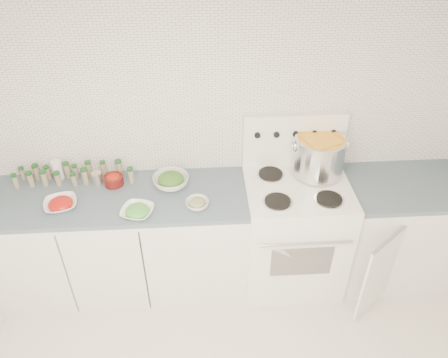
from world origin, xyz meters
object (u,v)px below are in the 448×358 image
stove (293,230)px  bowl_tomato (61,204)px  stock_pot (319,154)px  bowl_snowpea (137,211)px

stove → bowl_tomato: (-1.67, -0.09, 0.43)m
stock_pot → bowl_snowpea: stock_pot is taller
stock_pot → bowl_tomato: stock_pot is taller
bowl_tomato → bowl_snowpea: size_ratio=1.01×
stock_pot → bowl_snowpea: size_ratio=1.49×
stock_pot → bowl_snowpea: (-1.30, -0.36, -0.17)m
stove → bowl_tomato: bearing=-176.8°
stove → stock_pot: (0.17, 0.16, 0.60)m
stove → bowl_snowpea: stove is taller
stock_pot → bowl_tomato: (-1.83, -0.25, -0.17)m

